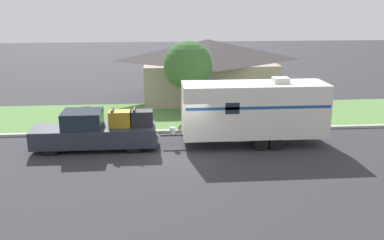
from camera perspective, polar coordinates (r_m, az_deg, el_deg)
The scene contains 8 objects.
ground_plane at distance 21.12m, azimuth -1.25°, elevation -4.62°, with size 120.00×120.00×0.00m, color #2D2D33.
curb_strip at distance 24.64m, azimuth -1.81°, elevation -1.46°, with size 80.00×0.30×0.14m.
lawn_strip at distance 28.16m, azimuth -2.21°, elevation 0.61°, with size 80.00×7.00×0.03m.
house_across_street at distance 33.08m, azimuth 2.08°, elevation 6.96°, with size 10.37×7.75×4.50m.
pickup_truck at distance 22.21m, azimuth -12.67°, elevation -1.49°, with size 6.29×1.91×2.07m.
travel_trailer at distance 22.29m, azimuth 8.28°, elevation 1.43°, with size 8.54×2.26×3.54m.
mailbox at distance 25.67m, azimuth -13.98°, elevation 1.10°, with size 0.48×0.20×1.40m.
tree_in_yard at distance 27.41m, azimuth -0.53°, elevation 7.28°, with size 3.10×3.10×4.89m.
Camera 1 is at (-1.21, -19.77, 7.31)m, focal length 40.00 mm.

